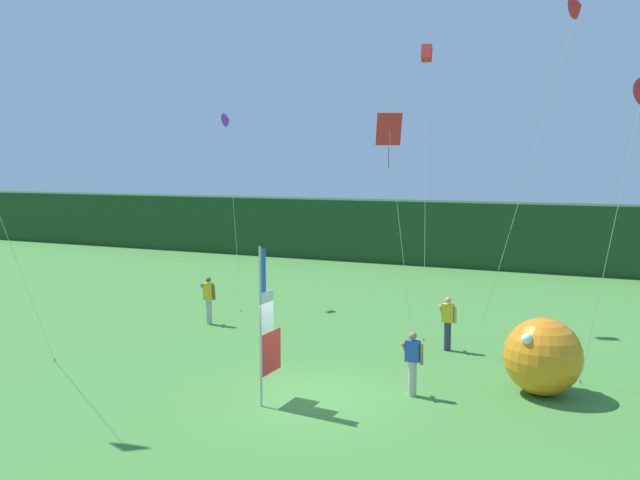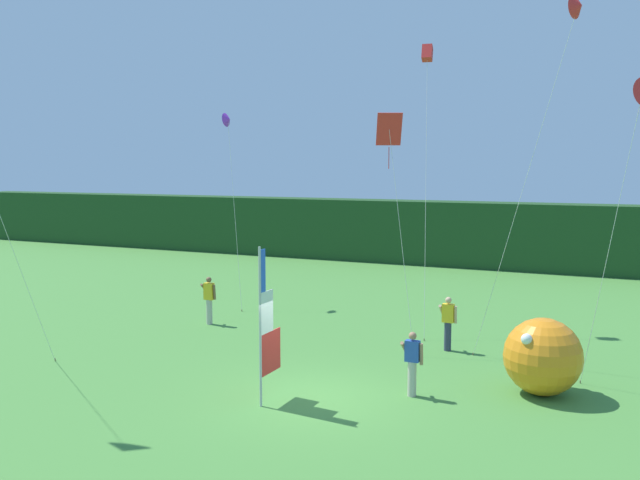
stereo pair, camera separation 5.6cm
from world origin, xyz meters
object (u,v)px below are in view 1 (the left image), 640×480
Objects in this scene: kite_red_diamond_5 at (390,136)px; person_near_banner at (209,299)px; banner_flag at (267,328)px; kite_red_box_4 at (427,56)px; kite_purple_delta_0 at (227,121)px; inflatable_balloon at (543,356)px; person_far_left at (413,362)px; kite_red_delta_1 at (577,9)px; person_mid_field at (448,322)px.

person_near_banner is at bearing -178.09° from kite_red_diamond_5.
banner_flag is 0.38× the size of kite_red_box_4.
banner_flag is 0.48× the size of kite_purple_delta_0.
inflatable_balloon is 0.20× the size of kite_red_box_4.
banner_flag is 8.85m from person_near_banner.
person_far_left is 0.16× the size of kite_red_delta_1.
kite_red_diamond_5 reaches higher than banner_flag.
kite_purple_delta_0 is at bearing 162.17° from kite_red_delta_1.
person_near_banner is 8.86m from person_mid_field.
kite_purple_delta_0 is at bearing 126.01° from banner_flag.
banner_flag is 14.50m from kite_purple_delta_0.
person_mid_field is 0.23× the size of kite_red_diamond_5.
banner_flag reaches higher than person_mid_field.
kite_red_diamond_5 is (-2.03, 0.13, 5.81)m from person_mid_field.
kite_red_delta_1 reaches higher than person_far_left.
inflatable_balloon reaches higher than person_mid_field.
kite_red_box_4 reaches higher than kite_red_diamond_5.
banner_flag is 1.94× the size of inflatable_balloon.
person_near_banner reaches higher than person_mid_field.
kite_red_box_4 is (8.61, 0.10, 2.15)m from kite_purple_delta_0.
kite_purple_delta_0 reaches higher than inflatable_balloon.
person_mid_field is (8.86, 0.10, -0.02)m from person_near_banner.
person_far_left is at bearing 32.26° from banner_flag.
kite_red_delta_1 reaches higher than inflatable_balloon.
kite_red_diamond_5 reaches higher than person_far_left.
kite_purple_delta_0 is at bearing 112.75° from person_near_banner.
person_near_banner is at bearing 178.87° from kite_red_delta_1.
kite_red_diamond_5 is (-5.51, 0.47, -3.33)m from kite_red_delta_1.
kite_red_diamond_5 is (-5.24, 3.21, 5.74)m from inflatable_balloon.
kite_red_delta_1 is at bearing -4.89° from kite_red_diamond_5.
kite_red_diamond_5 reaches higher than inflatable_balloon.
banner_flag is at bearing -94.23° from kite_red_box_4.
person_mid_field is 4.45m from inflatable_balloon.
kite_red_delta_1 is 7.23m from kite_red_box_4.
inflatable_balloon is 0.25× the size of kite_purple_delta_0.
person_far_left is at bearing -75.52° from kite_red_box_4.
inflatable_balloon is at bearing -95.60° from kite_red_delta_1.
kite_purple_delta_0 reaches higher than person_far_left.
kite_purple_delta_0 reaches higher than person_near_banner.
banner_flag is 0.52× the size of kite_red_diamond_5.
person_near_banner is at bearing 153.78° from person_far_left.
kite_purple_delta_0 reaches higher than person_mid_field.
person_mid_field is 6.16m from kite_red_diamond_5.
kite_purple_delta_0 is 0.79× the size of kite_red_box_4.
banner_flag is 0.37× the size of kite_red_delta_1.
kite_red_diamond_5 is at bearing 82.97° from banner_flag.
person_near_banner is at bearing 133.00° from banner_flag.
banner_flag is 7.04m from inflatable_balloon.
banner_flag is at bearing -53.99° from kite_purple_delta_0.
kite_red_box_4 is at bearing 104.48° from person_far_left.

